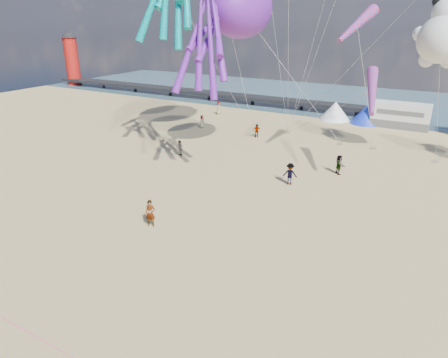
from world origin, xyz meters
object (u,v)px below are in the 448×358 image
at_px(kite_panda, 441,40).
at_px(lighthouse, 72,62).
at_px(windsock_right, 372,91).
at_px(motorhome_0, 401,115).
at_px(beachgoer_4, 339,165).
at_px(beachgoer_2, 290,174).
at_px(tent_white, 335,111).
at_px(beachgoer_3, 257,131).
at_px(kite_octopus_purple, 241,8).
at_px(beachgoer_0, 219,108).
at_px(sandbag_a, 254,135).
at_px(tent_blue, 366,114).
at_px(standing_person, 150,213).
at_px(sandbag_d, 374,148).
at_px(sandbag_b, 340,144).
at_px(windsock_mid, 357,25).
at_px(beachgoer_6, 202,122).
at_px(beachgoer_1, 180,148).
at_px(sandbag_c, 435,162).
at_px(sandbag_e, 288,133).

bearing_deg(kite_panda, lighthouse, 159.82).
bearing_deg(windsock_right, motorhome_0, 75.31).
relative_size(lighthouse, beachgoer_4, 5.31).
height_order(lighthouse, beachgoer_2, lighthouse).
height_order(tent_white, beachgoer_3, tent_white).
xyz_separation_m(beachgoer_3, kite_octopus_purple, (1.76, -7.72, 12.51)).
height_order(beachgoer_0, sandbag_a, beachgoer_0).
xyz_separation_m(beachgoer_4, windsock_right, (2.04, -0.92, 6.55)).
relative_size(tent_blue, standing_person, 2.24).
distance_m(sandbag_d, windsock_right, 12.14).
relative_size(sandbag_b, kite_panda, 0.08).
distance_m(standing_person, windsock_mid, 22.25).
bearing_deg(standing_person, kite_octopus_purple, 74.97).
distance_m(standing_person, kite_panda, 27.61).
distance_m(beachgoer_4, beachgoer_6, 20.10).
relative_size(motorhome_0, windsock_right, 1.24).
xyz_separation_m(beachgoer_1, windsock_right, (16.72, 1.99, 6.61)).
relative_size(tent_white, windsock_right, 0.75).
xyz_separation_m(sandbag_a, sandbag_d, (12.77, 1.75, 0.00)).
relative_size(standing_person, windsock_mid, 0.33).
bearing_deg(sandbag_a, windsock_mid, -23.07).
bearing_deg(tent_white, beachgoer_0, -162.23).
distance_m(lighthouse, sandbag_b, 59.73).
height_order(sandbag_a, sandbag_d, same).
relative_size(motorhome_0, beachgoer_2, 3.68).
bearing_deg(sandbag_d, kite_octopus_purple, -137.52).
bearing_deg(sandbag_a, kite_panda, -2.04).
bearing_deg(sandbag_c, standing_person, -123.82).
bearing_deg(kite_octopus_purple, sandbag_d, 24.07).
bearing_deg(sandbag_b, motorhome_0, 68.39).
relative_size(tent_blue, beachgoer_3, 2.63).
bearing_deg(beachgoer_0, windsock_mid, -89.46).
xyz_separation_m(beachgoer_1, windsock_mid, (14.32, 5.22, 11.25)).
bearing_deg(sandbag_d, motorhome_0, 85.04).
height_order(beachgoer_1, beachgoer_3, beachgoer_1).
bearing_deg(lighthouse, motorhome_0, -3.69).
bearing_deg(beachgoer_0, beachgoer_4, -93.48).
distance_m(kite_panda, windsock_right, 8.90).
xyz_separation_m(sandbag_b, windsock_mid, (1.68, -6.32, 11.92)).
bearing_deg(beachgoer_2, kite_panda, -142.92).
bearing_deg(beachgoer_6, lighthouse, 66.83).
distance_m(sandbag_b, windsock_right, 12.69).
bearing_deg(beachgoer_6, windsock_mid, -106.97).
height_order(lighthouse, kite_panda, kite_panda).
bearing_deg(beachgoer_1, lighthouse, -171.14).
relative_size(beachgoer_1, sandbag_e, 3.14).
bearing_deg(windsock_right, kite_panda, 49.51).
relative_size(beachgoer_4, beachgoer_6, 1.10).
bearing_deg(sandbag_d, windsock_mid, -104.92).
distance_m(motorhome_0, beachgoer_1, 28.18).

